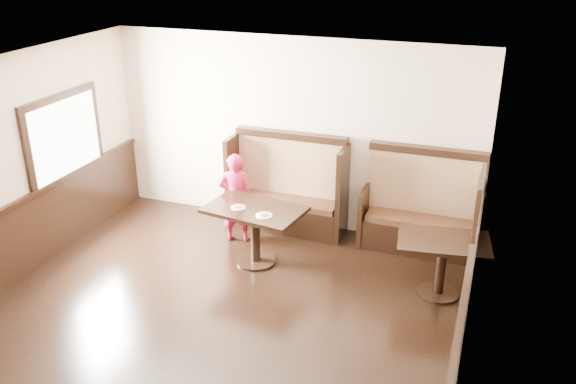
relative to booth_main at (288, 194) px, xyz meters
The scene contains 9 objects.
ground 3.34m from the booth_main, 90.00° to the right, with size 7.00×7.00×0.00m, color black.
room_shell 3.03m from the booth_main, 95.65° to the right, with size 7.00×7.00×7.00m.
booth_main is the anchor object (origin of this frame).
booth_neighbor 1.95m from the booth_main, ahead, with size 1.65×0.72×1.45m.
table_main 1.15m from the booth_main, 92.58° to the right, with size 1.36×0.96×0.80m.
table_neighbor 2.62m from the booth_main, 25.39° to the right, with size 1.17×0.85×0.75m.
child 0.86m from the booth_main, 130.48° to the right, with size 0.48×0.32×1.32m, color #B41337.
pizza_plate_left 1.28m from the booth_main, 101.86° to the right, with size 0.19×0.19×0.03m.
pizza_plate_right 1.37m from the booth_main, 83.45° to the right, with size 0.22×0.22×0.04m.
Camera 1 is at (2.77, -4.46, 4.12)m, focal length 38.00 mm.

